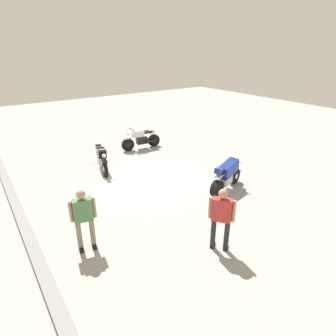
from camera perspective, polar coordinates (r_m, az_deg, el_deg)
name	(u,v)px	position (r m, az deg, el deg)	size (l,w,h in m)	color
ground_plane	(149,181)	(11.24, -3.75, -2.63)	(40.00, 40.00, 0.00)	#9E9E99
curb_edge	(20,216)	(9.96, -27.25, -8.54)	(14.00, 0.30, 0.15)	gray
motorcycle_silver_cruiser	(141,139)	(14.69, -5.32, 5.80)	(0.70, 2.09, 1.09)	black
motorcycle_black_cruiser	(102,158)	(12.39, -13.04, 1.94)	(2.06, 0.83, 1.09)	black
motorcycle_blue_sportbike	(227,174)	(10.57, 11.62, -1.27)	(0.87, 1.92, 1.14)	black
person_in_green_shirt	(84,216)	(7.56, -16.43, -9.12)	(0.39, 0.66, 1.69)	gray
person_in_red_shirt	(221,216)	(7.33, 10.55, -9.27)	(0.58, 0.53, 1.73)	#262628
traffic_cone	(235,165)	(12.37, 13.21, 0.59)	(0.36, 0.36, 0.53)	black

